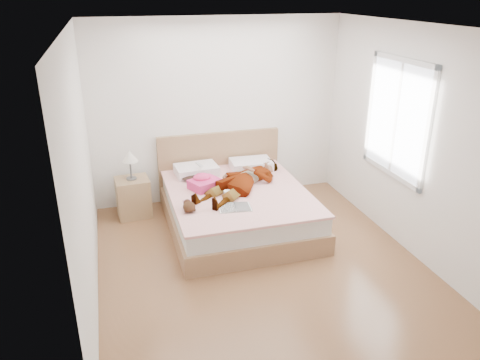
{
  "coord_description": "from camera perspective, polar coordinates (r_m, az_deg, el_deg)",
  "views": [
    {
      "loc": [
        -1.5,
        -4.36,
        2.93
      ],
      "look_at": [
        0.0,
        0.85,
        0.7
      ],
      "focal_mm": 35.0,
      "sensor_mm": 36.0,
      "label": 1
    }
  ],
  "objects": [
    {
      "name": "magazine",
      "position": [
        5.56,
        -0.65,
        -3.37
      ],
      "size": [
        0.41,
        0.3,
        0.02
      ],
      "color": "white",
      "rests_on": "bed"
    },
    {
      "name": "hair",
      "position": [
        6.47,
        -5.64,
        0.63
      ],
      "size": [
        0.51,
        0.59,
        0.08
      ],
      "primitive_type": "ellipsoid",
      "rotation": [
        0.0,
        0.0,
        0.18
      ],
      "color": "black",
      "rests_on": "bed"
    },
    {
      "name": "towel",
      "position": [
        6.09,
        -4.39,
        -0.3
      ],
      "size": [
        0.46,
        0.43,
        0.2
      ],
      "color": "#F24183",
      "rests_on": "bed"
    },
    {
      "name": "nightstand",
      "position": [
        6.57,
        -12.9,
        -1.71
      ],
      "size": [
        0.47,
        0.42,
        0.95
      ],
      "color": "brown",
      "rests_on": "ground"
    },
    {
      "name": "room_shell",
      "position": [
        5.87,
        18.59,
        7.09
      ],
      "size": [
        4.0,
        4.0,
        4.0
      ],
      "color": "white",
      "rests_on": "ground"
    },
    {
      "name": "phone",
      "position": [
        6.37,
        -4.99,
        1.89
      ],
      "size": [
        0.1,
        0.11,
        0.06
      ],
      "primitive_type": "cube",
      "rotation": [
        0.44,
        0.0,
        0.7
      ],
      "color": "silver",
      "rests_on": "bed"
    },
    {
      "name": "plush_toy",
      "position": [
        5.49,
        -6.26,
        -3.19
      ],
      "size": [
        0.15,
        0.23,
        0.12
      ],
      "color": "black",
      "rests_on": "bed"
    },
    {
      "name": "bed",
      "position": [
        6.2,
        -0.47,
        -3.0
      ],
      "size": [
        1.8,
        2.08,
        1.0
      ],
      "color": "olive",
      "rests_on": "ground"
    },
    {
      "name": "ground",
      "position": [
        5.46,
        2.5,
        -10.1
      ],
      "size": [
        4.0,
        4.0,
        0.0
      ],
      "primitive_type": "plane",
      "color": "#4E3118",
      "rests_on": "ground"
    },
    {
      "name": "coffee_mug",
      "position": [
        5.8,
        -1.52,
        -1.76
      ],
      "size": [
        0.14,
        0.11,
        0.1
      ],
      "color": "white",
      "rests_on": "bed"
    },
    {
      "name": "woman",
      "position": [
        6.15,
        0.34,
        0.35
      ],
      "size": [
        1.68,
        1.56,
        0.23
      ],
      "primitive_type": "imported",
      "rotation": [
        0.0,
        0.0,
        -0.87
      ],
      "color": "white",
      "rests_on": "bed"
    }
  ]
}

